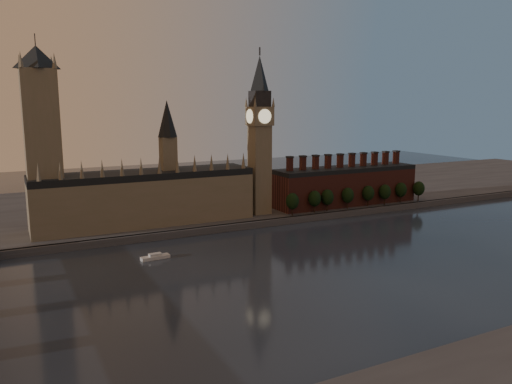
# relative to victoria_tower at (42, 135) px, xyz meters

# --- Properties ---
(ground) EXTENTS (900.00, 900.00, 0.00)m
(ground) POSITION_rel_victoria_tower_xyz_m (120.00, -115.00, -59.09)
(ground) COLOR black
(ground) RESTS_ON ground
(north_bank) EXTENTS (900.00, 182.00, 4.00)m
(north_bank) POSITION_rel_victoria_tower_xyz_m (120.00, 63.04, -57.09)
(north_bank) COLOR #4E4E53
(north_bank) RESTS_ON ground
(palace_of_westminster) EXTENTS (130.00, 30.30, 74.00)m
(palace_of_westminster) POSITION_rel_victoria_tower_xyz_m (55.59, -0.09, -37.46)
(palace_of_westminster) COLOR #756653
(palace_of_westminster) RESTS_ON north_bank
(victoria_tower) EXTENTS (24.00, 24.00, 108.00)m
(victoria_tower) POSITION_rel_victoria_tower_xyz_m (0.00, 0.00, 0.00)
(victoria_tower) COLOR #756653
(victoria_tower) RESTS_ON north_bank
(big_ben) EXTENTS (15.00, 15.00, 107.00)m
(big_ben) POSITION_rel_victoria_tower_xyz_m (130.00, -5.00, -2.26)
(big_ben) COLOR #756653
(big_ben) RESTS_ON north_bank
(chimney_block) EXTENTS (110.00, 25.00, 37.00)m
(chimney_block) POSITION_rel_victoria_tower_xyz_m (200.00, -5.00, -41.27)
(chimney_block) COLOR brown
(chimney_block) RESTS_ON north_bank
(embankment_tree_0) EXTENTS (8.60, 8.60, 14.88)m
(embankment_tree_0) POSITION_rel_victoria_tower_xyz_m (145.62, -21.26, -45.62)
(embankment_tree_0) COLOR black
(embankment_tree_0) RESTS_ON north_bank
(embankment_tree_1) EXTENTS (8.60, 8.60, 14.88)m
(embankment_tree_1) POSITION_rel_victoria_tower_xyz_m (163.55, -20.18, -45.62)
(embankment_tree_1) COLOR black
(embankment_tree_1) RESTS_ON north_bank
(embankment_tree_2) EXTENTS (8.60, 8.60, 14.88)m
(embankment_tree_2) POSITION_rel_victoria_tower_xyz_m (174.00, -19.96, -45.62)
(embankment_tree_2) COLOR black
(embankment_tree_2) RESTS_ON north_bank
(embankment_tree_3) EXTENTS (8.60, 8.60, 14.88)m
(embankment_tree_3) POSITION_rel_victoria_tower_xyz_m (190.92, -20.10, -45.62)
(embankment_tree_3) COLOR black
(embankment_tree_3) RESTS_ON north_bank
(embankment_tree_4) EXTENTS (8.60, 8.60, 14.88)m
(embankment_tree_4) POSITION_rel_victoria_tower_xyz_m (208.98, -19.93, -45.62)
(embankment_tree_4) COLOR black
(embankment_tree_4) RESTS_ON north_bank
(embankment_tree_5) EXTENTS (8.60, 8.60, 14.88)m
(embankment_tree_5) POSITION_rel_victoria_tower_xyz_m (223.23, -21.07, -45.62)
(embankment_tree_5) COLOR black
(embankment_tree_5) RESTS_ON north_bank
(embankment_tree_6) EXTENTS (8.60, 8.60, 14.88)m
(embankment_tree_6) POSITION_rel_victoria_tower_xyz_m (239.73, -19.60, -45.62)
(embankment_tree_6) COLOR black
(embankment_tree_6) RESTS_ON north_bank
(embankment_tree_7) EXTENTS (8.60, 8.60, 14.88)m
(embankment_tree_7) POSITION_rel_victoria_tower_xyz_m (255.75, -21.25, -45.62)
(embankment_tree_7) COLOR black
(embankment_tree_7) RESTS_ON north_bank
(river_boat) EXTENTS (14.58, 5.29, 2.86)m
(river_boat) POSITION_rel_victoria_tower_xyz_m (43.64, -59.82, -57.99)
(river_boat) COLOR silver
(river_boat) RESTS_ON ground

